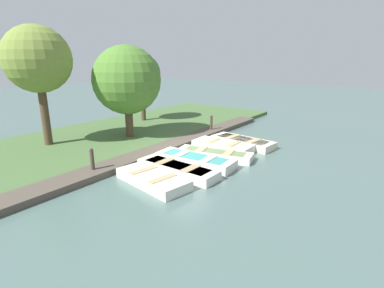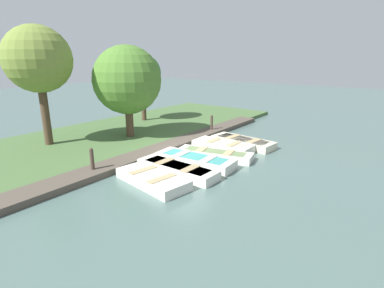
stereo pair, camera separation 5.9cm
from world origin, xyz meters
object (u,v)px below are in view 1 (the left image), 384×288
Objects in this scene: rowboat_5 at (243,142)px; rowboat_2 at (195,160)px; park_tree_left at (127,80)px; mooring_post_near at (92,162)px; rowboat_1 at (177,169)px; mooring_post_far at (211,124)px; rowboat_4 at (223,146)px; park_tree_center at (142,74)px; rowboat_0 at (153,179)px; park_tree_far_left at (37,60)px; rowboat_3 at (215,154)px.

rowboat_2 is at bearing -87.98° from rowboat_5.
mooring_post_near is at bearing -57.75° from park_tree_left.
rowboat_1 is 5.03m from rowboat_5.
mooring_post_far is at bearing 112.61° from rowboat_1.
rowboat_2 is at bearing -11.90° from park_tree_left.
rowboat_4 is 6.05m from park_tree_left.
park_tree_left is 4.35m from park_tree_center.
rowboat_0 is 6.95m from park_tree_left.
mooring_post_far reaches higher than rowboat_4.
park_tree_far_left is at bearing -165.76° from rowboat_2.
rowboat_2 is 1.03× the size of rowboat_5.
park_tree_center is (-7.73, 4.63, 3.13)m from rowboat_2.
mooring_post_far reaches higher than rowboat_2.
rowboat_2 reaches higher than rowboat_3.
rowboat_4 is (-0.34, 1.29, 0.03)m from rowboat_3.
park_tree_far_left reaches higher than mooring_post_far.
rowboat_3 is (0.23, 3.76, -0.02)m from rowboat_0.
rowboat_5 is at bearing 82.13° from rowboat_2.
rowboat_0 is 0.67× the size of park_tree_center.
rowboat_1 is 0.75× the size of park_tree_center.
park_tree_far_left is at bearing -134.44° from rowboat_5.
rowboat_4 is at bearing -102.56° from rowboat_5.
rowboat_4 is 0.59× the size of park_tree_left.
rowboat_2 reaches higher than rowboat_0.
park_tree_left is at bearing 122.25° from mooring_post_near.
park_tree_far_left is at bearing -166.74° from rowboat_3.
rowboat_1 is at bearing -23.69° from park_tree_left.
park_tree_center is at bearing 144.00° from rowboat_1.
rowboat_4 is 8.44m from park_tree_center.
rowboat_2 is at bearing 53.12° from mooring_post_near.
rowboat_1 is 1.19m from rowboat_2.
park_tree_center reaches higher than mooring_post_far.
rowboat_3 is 0.76× the size of park_tree_center.
rowboat_3 is 3.18× the size of mooring_post_far.
mooring_post_near is (-2.39, -0.79, 0.37)m from rowboat_0.
rowboat_0 is at bearing -34.82° from park_tree_left.
park_tree_left is (-2.75, 4.36, 2.66)m from mooring_post_near.
rowboat_5 is at bearing 26.66° from park_tree_left.
rowboat_4 is 1.33m from rowboat_5.
mooring_post_far is (-2.39, 7.49, 0.37)m from rowboat_0.
rowboat_4 is 2.68× the size of mooring_post_far.
rowboat_0 is 2.48m from rowboat_2.
rowboat_5 is at bearing 96.01° from rowboat_0.
mooring_post_near is at bearing -131.03° from rowboat_2.
rowboat_3 is 1.34m from rowboat_4.
rowboat_5 is (0.31, 6.31, -0.00)m from rowboat_0.
mooring_post_near reaches higher than rowboat_5.
park_tree_far_left reaches higher than park_tree_left.
park_tree_left is at bearing 157.22° from rowboat_1.
rowboat_1 is 3.14× the size of mooring_post_near.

